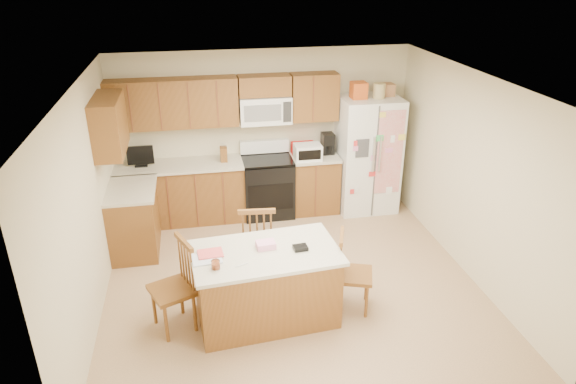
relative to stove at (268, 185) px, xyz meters
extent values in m
plane|color=#8B6E54|center=(0.00, -1.94, -0.47)|extent=(4.50, 4.50, 0.00)
cube|color=beige|center=(0.00, 0.31, 0.78)|extent=(4.50, 0.10, 2.50)
cube|color=beige|center=(0.00, -4.19, 0.78)|extent=(4.50, 0.10, 2.50)
cube|color=beige|center=(-2.25, -1.94, 0.78)|extent=(0.10, 4.50, 2.50)
cube|color=beige|center=(2.25, -1.94, 0.78)|extent=(0.10, 4.50, 2.50)
cube|color=white|center=(0.00, -1.94, 2.03)|extent=(4.50, 4.50, 0.04)
cube|color=brown|center=(-1.31, 0.01, -0.03)|extent=(1.87, 0.60, 0.88)
cube|color=brown|center=(0.74, 0.01, -0.03)|extent=(0.72, 0.60, 0.88)
cube|color=brown|center=(-1.95, -0.76, -0.03)|extent=(0.60, 0.95, 0.88)
cube|color=beige|center=(-1.31, 0.00, 0.43)|extent=(1.87, 0.64, 0.04)
cube|color=beige|center=(0.74, 0.00, 0.43)|extent=(0.72, 0.64, 0.04)
cube|color=beige|center=(-1.94, -0.76, 0.43)|extent=(0.64, 0.95, 0.04)
cube|color=brown|center=(-1.32, 0.15, 1.33)|extent=(1.85, 0.33, 0.70)
cube|color=brown|center=(0.75, 0.15, 1.33)|extent=(0.70, 0.33, 0.70)
cube|color=brown|center=(0.00, 0.15, 1.53)|extent=(0.76, 0.33, 0.29)
cube|color=brown|center=(-2.08, -0.76, 1.33)|extent=(0.33, 0.95, 0.70)
cube|color=brown|center=(-1.90, -0.02, 1.33)|extent=(0.02, 0.01, 0.66)
cube|color=brown|center=(-1.90, -0.29, -0.03)|extent=(0.02, 0.01, 0.84)
cube|color=brown|center=(-1.50, -0.02, 1.33)|extent=(0.02, 0.01, 0.66)
cube|color=brown|center=(-1.50, -0.29, -0.03)|extent=(0.02, 0.01, 0.84)
cube|color=brown|center=(-1.10, -0.02, 1.33)|extent=(0.02, 0.01, 0.66)
cube|color=brown|center=(-1.10, -0.29, -0.03)|extent=(0.02, 0.01, 0.84)
cube|color=brown|center=(-0.70, -0.02, 1.33)|extent=(0.01, 0.01, 0.66)
cube|color=brown|center=(-0.70, -0.29, -0.03)|extent=(0.01, 0.01, 0.84)
cube|color=brown|center=(0.70, -0.02, 1.33)|extent=(0.01, 0.01, 0.66)
cube|color=brown|center=(0.70, -0.29, -0.03)|extent=(0.01, 0.01, 0.84)
cube|color=white|center=(0.00, 0.12, 1.18)|extent=(0.76, 0.38, 0.40)
cube|color=slate|center=(-0.06, -0.07, 1.18)|extent=(0.54, 0.01, 0.24)
cube|color=#262626|center=(0.30, -0.07, 1.18)|extent=(0.12, 0.01, 0.30)
cube|color=brown|center=(-0.65, 0.01, 0.56)|extent=(0.10, 0.14, 0.22)
cube|color=black|center=(-1.85, 0.03, 0.46)|extent=(0.18, 0.12, 0.02)
cube|color=black|center=(-1.85, 0.03, 0.62)|extent=(0.38, 0.03, 0.28)
cube|color=#D40200|center=(0.58, 0.09, 0.54)|extent=(0.35, 0.22, 0.18)
cube|color=white|center=(0.60, -0.14, 0.56)|extent=(0.40, 0.28, 0.23)
cube|color=black|center=(0.60, -0.28, 0.56)|extent=(0.34, 0.01, 0.15)
cube|color=black|center=(0.96, 0.06, 0.61)|extent=(0.18, 0.22, 0.32)
cylinder|color=black|center=(0.96, -0.01, 0.54)|extent=(0.12, 0.12, 0.12)
cube|color=black|center=(0.00, -0.01, -0.03)|extent=(0.76, 0.64, 0.88)
cube|color=black|center=(0.00, -0.33, -0.05)|extent=(0.68, 0.01, 0.42)
cube|color=black|center=(0.00, -0.01, 0.43)|extent=(0.76, 0.64, 0.03)
cube|color=white|center=(0.00, 0.25, 0.56)|extent=(0.76, 0.10, 0.20)
cube|color=white|center=(1.57, -0.06, 0.43)|extent=(0.90, 0.75, 1.80)
cube|color=#4C4C4C|center=(1.57, -0.44, 0.43)|extent=(0.02, 0.01, 1.75)
cube|color=silver|center=(1.52, -0.47, 0.58)|extent=(0.02, 0.03, 0.55)
cube|color=silver|center=(1.62, -0.47, 0.58)|extent=(0.02, 0.03, 0.55)
cube|color=#3F3F44|center=(1.35, -0.44, 0.68)|extent=(0.20, 0.01, 0.28)
cube|color=#D84C59|center=(1.77, -0.44, 0.58)|extent=(0.42, 0.01, 1.30)
cube|color=#CC5219|center=(1.37, -0.06, 1.45)|extent=(0.22, 0.22, 0.24)
cylinder|color=tan|center=(1.67, -0.11, 1.44)|extent=(0.18, 0.18, 0.22)
cube|color=#A67148|center=(1.85, 0.02, 1.42)|extent=(0.18, 0.20, 0.18)
cube|color=brown|center=(-0.41, -2.56, -0.07)|extent=(1.55, 0.95, 0.82)
cube|color=beige|center=(-0.41, -2.56, 0.36)|extent=(1.63, 1.04, 0.04)
cylinder|color=#CC5219|center=(-0.94, -2.80, 0.41)|extent=(0.08, 0.08, 0.06)
cylinder|color=white|center=(-0.94, -2.80, 0.43)|extent=(0.09, 0.09, 0.09)
cube|color=pink|center=(-0.39, -2.49, 0.42)|extent=(0.21, 0.17, 0.07)
cube|color=black|center=(-0.03, -2.59, 0.40)|extent=(0.16, 0.13, 0.04)
cube|color=white|center=(-1.02, -2.61, 0.39)|extent=(0.32, 0.26, 0.01)
cube|color=#D84C4C|center=(-0.98, -2.53, 0.40)|extent=(0.28, 0.22, 0.01)
cylinder|color=white|center=(-0.68, -2.80, 0.39)|extent=(0.13, 0.06, 0.01)
cube|color=brown|center=(-1.41, -2.55, 0.01)|extent=(0.57, 0.58, 0.05)
cylinder|color=brown|center=(-1.63, -2.45, -0.24)|extent=(0.04, 0.04, 0.46)
cylinder|color=brown|center=(-1.49, -2.78, -0.24)|extent=(0.04, 0.04, 0.46)
cylinder|color=brown|center=(-1.34, -2.32, -0.24)|extent=(0.04, 0.04, 0.46)
cylinder|color=brown|center=(-1.20, -2.66, -0.24)|extent=(0.04, 0.04, 0.46)
cylinder|color=brown|center=(-1.31, -2.33, 0.28)|extent=(0.02, 0.02, 0.51)
cylinder|color=brown|center=(-1.28, -2.41, 0.28)|extent=(0.02, 0.02, 0.51)
cylinder|color=brown|center=(-1.25, -2.48, 0.28)|extent=(0.02, 0.02, 0.51)
cylinder|color=brown|center=(-1.22, -2.55, 0.28)|extent=(0.02, 0.02, 0.51)
cylinder|color=brown|center=(-1.19, -2.63, 0.28)|extent=(0.02, 0.02, 0.51)
cube|color=brown|center=(-1.25, -2.48, 0.54)|extent=(0.20, 0.41, 0.05)
cube|color=brown|center=(-0.40, -1.79, 0.02)|extent=(0.50, 0.48, 0.05)
cylinder|color=brown|center=(-0.20, -1.64, -0.24)|extent=(0.04, 0.04, 0.47)
cylinder|color=brown|center=(-0.57, -1.61, -0.24)|extent=(0.04, 0.04, 0.47)
cylinder|color=brown|center=(-0.23, -1.97, -0.24)|extent=(0.04, 0.04, 0.47)
cylinder|color=brown|center=(-0.60, -1.93, -0.24)|extent=(0.04, 0.04, 0.47)
cylinder|color=brown|center=(-0.25, -1.99, 0.30)|extent=(0.02, 0.02, 0.52)
cylinder|color=brown|center=(-0.34, -1.98, 0.30)|extent=(0.02, 0.02, 0.52)
cylinder|color=brown|center=(-0.42, -1.97, 0.30)|extent=(0.02, 0.02, 0.52)
cylinder|color=brown|center=(-0.50, -1.96, 0.30)|extent=(0.02, 0.02, 0.52)
cylinder|color=brown|center=(-0.58, -1.96, 0.30)|extent=(0.02, 0.02, 0.52)
cube|color=brown|center=(-0.42, -1.97, 0.56)|extent=(0.44, 0.08, 0.05)
cube|color=brown|center=(0.60, -2.57, -0.04)|extent=(0.50, 0.51, 0.04)
cylinder|color=brown|center=(0.69, -2.78, -0.26)|extent=(0.04, 0.04, 0.42)
cylinder|color=brown|center=(0.79, -2.46, -0.26)|extent=(0.04, 0.04, 0.42)
cylinder|color=brown|center=(0.41, -2.69, -0.26)|extent=(0.04, 0.04, 0.42)
cylinder|color=brown|center=(0.52, -2.37, -0.26)|extent=(0.04, 0.04, 0.42)
cylinder|color=brown|center=(0.40, -2.66, 0.22)|extent=(0.02, 0.02, 0.47)
cylinder|color=brown|center=(0.42, -2.59, 0.22)|extent=(0.02, 0.02, 0.47)
cylinder|color=brown|center=(0.44, -2.52, 0.22)|extent=(0.02, 0.02, 0.47)
cylinder|color=brown|center=(0.47, -2.45, 0.22)|extent=(0.02, 0.02, 0.47)
cylinder|color=brown|center=(0.49, -2.38, 0.22)|extent=(0.02, 0.02, 0.47)
cube|color=brown|center=(0.44, -2.52, 0.45)|extent=(0.16, 0.38, 0.05)
camera|label=1|loc=(-1.04, -7.21, 3.22)|focal=32.00mm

